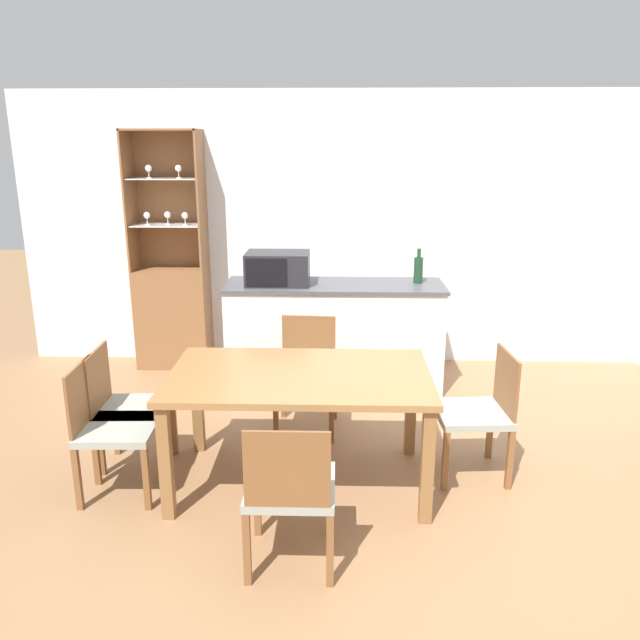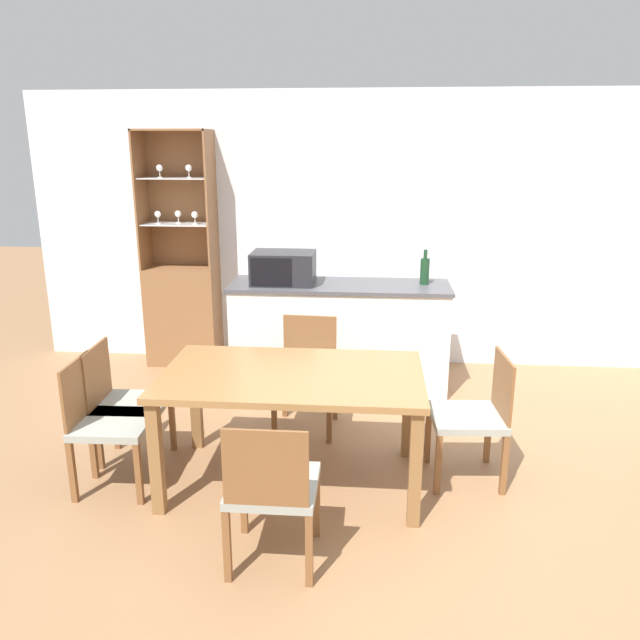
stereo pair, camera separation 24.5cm
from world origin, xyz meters
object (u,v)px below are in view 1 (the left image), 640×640
(dining_chair_side_left_near, at_px, (112,427))
(dining_table, at_px, (300,387))
(display_cabinet, at_px, (173,299))
(microwave, at_px, (278,268))
(dining_chair_side_left_far, at_px, (127,408))
(wine_bottle, at_px, (418,269))
(dining_chair_side_right_far, at_px, (478,412))
(dining_chair_head_far, at_px, (307,373))
(dining_chair_head_near, at_px, (290,489))

(dining_chair_side_left_near, bearing_deg, dining_table, 95.49)
(display_cabinet, distance_m, microwave, 1.25)
(dining_table, height_order, dining_chair_side_left_near, dining_chair_side_left_near)
(dining_chair_side_left_far, xyz_separation_m, wine_bottle, (2.04, 1.57, 0.61))
(dining_chair_side_left_near, xyz_separation_m, dining_chair_side_right_far, (2.26, 0.29, 0.00))
(display_cabinet, height_order, dining_table, display_cabinet)
(dining_chair_head_far, bearing_deg, dining_chair_side_left_near, 42.86)
(microwave, xyz_separation_m, wine_bottle, (1.20, 0.07, -0.02))
(display_cabinet, height_order, dining_chair_side_right_far, display_cabinet)
(display_cabinet, height_order, dining_chair_side_left_far, display_cabinet)
(dining_chair_head_near, distance_m, dining_chair_side_left_far, 1.47)
(display_cabinet, bearing_deg, dining_chair_side_left_far, -84.09)
(dining_chair_side_left_near, bearing_deg, dining_chair_side_left_far, 178.26)
(dining_chair_side_left_near, xyz_separation_m, dining_chair_side_left_far, (0.00, 0.28, 0.00))
(dining_chair_head_near, relative_size, microwave, 1.56)
(display_cabinet, relative_size, wine_bottle, 7.42)
(dining_chair_head_near, bearing_deg, display_cabinet, 114.21)
(microwave, height_order, wine_bottle, wine_bottle)
(dining_chair_side_left_far, height_order, microwave, microwave)
(dining_chair_head_far, xyz_separation_m, dining_chair_side_left_near, (-1.13, -0.95, 0.00))
(dining_chair_side_right_far, height_order, dining_chair_side_left_far, same)
(dining_chair_head_near, bearing_deg, dining_chair_side_left_far, 139.99)
(dining_chair_side_left_near, height_order, microwave, microwave)
(dining_table, xyz_separation_m, dining_chair_side_left_far, (-1.13, 0.14, -0.22))
(dining_table, relative_size, wine_bottle, 5.36)
(display_cabinet, relative_size, dining_table, 1.38)
(dining_chair_head_near, bearing_deg, dining_chair_side_right_far, 40.10)
(microwave, bearing_deg, dining_chair_side_left_near, -115.34)
(dining_chair_head_near, xyz_separation_m, wine_bottle, (0.91, 2.52, 0.61))
(microwave, bearing_deg, dining_chair_side_left_far, -119.36)
(dining_table, xyz_separation_m, dining_chair_side_left_near, (-1.13, -0.14, -0.22))
(dining_chair_side_right_far, relative_size, dining_chair_side_left_far, 1.00)
(dining_chair_head_near, xyz_separation_m, microwave, (-0.28, 2.45, 0.63))
(display_cabinet, distance_m, dining_table, 2.55)
(dining_chair_head_far, bearing_deg, dining_chair_side_left_far, 33.36)
(dining_chair_head_far, distance_m, microwave, 1.08)
(dining_table, distance_m, dining_chair_side_left_near, 1.16)
(microwave, bearing_deg, dining_chair_head_near, -83.41)
(dining_chair_head_far, bearing_deg, display_cabinet, -42.55)
(dining_chair_side_left_near, bearing_deg, dining_chair_side_right_far, 95.53)
(dining_table, distance_m, dining_chair_side_left_far, 1.16)
(dining_chair_head_far, relative_size, dining_chair_side_right_far, 1.00)
(dining_table, bearing_deg, display_cabinet, 121.72)
(dining_table, relative_size, microwave, 3.00)
(dining_chair_side_right_far, bearing_deg, dining_chair_head_near, 125.98)
(dining_chair_head_far, relative_size, dining_chair_side_left_far, 1.00)
(dining_table, xyz_separation_m, microwave, (-0.28, 1.64, 0.41))
(dining_chair_side_left_near, distance_m, wine_bottle, 2.83)
(dining_table, relative_size, dining_chair_side_left_near, 1.92)
(display_cabinet, bearing_deg, dining_chair_side_left_near, -84.81)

